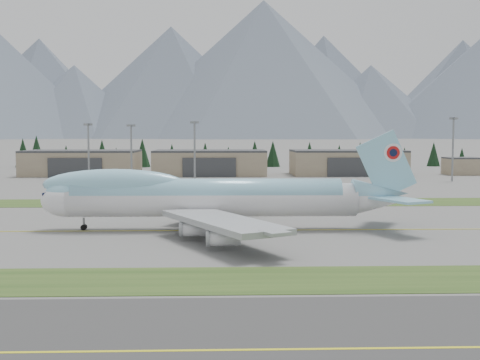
{
  "coord_description": "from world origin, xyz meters",
  "views": [
    {
      "loc": [
        -10.08,
        -110.82,
        18.08
      ],
      "look_at": [
        -6.03,
        18.45,
        8.0
      ],
      "focal_mm": 45.0,
      "sensor_mm": 36.0,
      "label": 1
    }
  ],
  "objects_px": {
    "hangar_center": "(210,163)",
    "service_vehicle_c": "(378,179)",
    "service_vehicle_b": "(319,182)",
    "hangar_right": "(347,162)",
    "hangar_left": "(82,163)",
    "boeing_747_freighter": "(209,197)",
    "service_vehicle_a": "(149,179)"
  },
  "relations": [
    {
      "from": "hangar_center",
      "to": "service_vehicle_c",
      "type": "distance_m",
      "value": 72.07
    },
    {
      "from": "service_vehicle_b",
      "to": "hangar_right",
      "type": "bearing_deg",
      "value": -31.57
    },
    {
      "from": "hangar_left",
      "to": "hangar_center",
      "type": "bearing_deg",
      "value": 0.0
    },
    {
      "from": "boeing_747_freighter",
      "to": "hangar_center",
      "type": "height_order",
      "value": "boeing_747_freighter"
    },
    {
      "from": "boeing_747_freighter",
      "to": "service_vehicle_c",
      "type": "xyz_separation_m",
      "value": [
        64.09,
        121.59,
        -6.19
      ]
    },
    {
      "from": "boeing_747_freighter",
      "to": "hangar_right",
      "type": "relative_size",
      "value": 1.47
    },
    {
      "from": "hangar_left",
      "to": "hangar_center",
      "type": "relative_size",
      "value": 1.0
    },
    {
      "from": "boeing_747_freighter",
      "to": "hangar_left",
      "type": "distance_m",
      "value": 159.33
    },
    {
      "from": "boeing_747_freighter",
      "to": "service_vehicle_a",
      "type": "xyz_separation_m",
      "value": [
        -26.42,
        128.53,
        -6.19
      ]
    },
    {
      "from": "hangar_center",
      "to": "service_vehicle_a",
      "type": "height_order",
      "value": "hangar_center"
    },
    {
      "from": "service_vehicle_a",
      "to": "service_vehicle_c",
      "type": "bearing_deg",
      "value": -9.96
    },
    {
      "from": "hangar_center",
      "to": "service_vehicle_a",
      "type": "distance_m",
      "value": 31.66
    },
    {
      "from": "service_vehicle_a",
      "to": "hangar_center",
      "type": "bearing_deg",
      "value": 34.43
    },
    {
      "from": "hangar_left",
      "to": "service_vehicle_c",
      "type": "distance_m",
      "value": 124.69
    },
    {
      "from": "service_vehicle_a",
      "to": "service_vehicle_b",
      "type": "distance_m",
      "value": 68.33
    },
    {
      "from": "boeing_747_freighter",
      "to": "service_vehicle_c",
      "type": "bearing_deg",
      "value": 62.62
    },
    {
      "from": "service_vehicle_b",
      "to": "hangar_left",
      "type": "bearing_deg",
      "value": 59.71
    },
    {
      "from": "boeing_747_freighter",
      "to": "service_vehicle_a",
      "type": "bearing_deg",
      "value": 102.03
    },
    {
      "from": "service_vehicle_a",
      "to": "service_vehicle_c",
      "type": "height_order",
      "value": "service_vehicle_a"
    },
    {
      "from": "boeing_747_freighter",
      "to": "hangar_right",
      "type": "distance_m",
      "value": 159.32
    },
    {
      "from": "hangar_left",
      "to": "hangar_center",
      "type": "distance_m",
      "value": 55.0
    },
    {
      "from": "service_vehicle_a",
      "to": "service_vehicle_c",
      "type": "relative_size",
      "value": 0.85
    },
    {
      "from": "boeing_747_freighter",
      "to": "service_vehicle_c",
      "type": "height_order",
      "value": "boeing_747_freighter"
    },
    {
      "from": "hangar_left",
      "to": "service_vehicle_b",
      "type": "relative_size",
      "value": 11.84
    },
    {
      "from": "hangar_right",
      "to": "service_vehicle_c",
      "type": "relative_size",
      "value": 12.34
    },
    {
      "from": "service_vehicle_b",
      "to": "hangar_center",
      "type": "bearing_deg",
      "value": 37.75
    },
    {
      "from": "service_vehicle_a",
      "to": "service_vehicle_b",
      "type": "relative_size",
      "value": 0.82
    },
    {
      "from": "hangar_left",
      "to": "service_vehicle_a",
      "type": "bearing_deg",
      "value": -32.82
    },
    {
      "from": "boeing_747_freighter",
      "to": "hangar_center",
      "type": "xyz_separation_m",
      "value": [
        -2.52,
        148.58,
        -0.8
      ]
    },
    {
      "from": "hangar_right",
      "to": "service_vehicle_b",
      "type": "xyz_separation_m",
      "value": [
        -19.01,
        -41.45,
        -5.39
      ]
    },
    {
      "from": "hangar_right",
      "to": "service_vehicle_c",
      "type": "height_order",
      "value": "hangar_right"
    },
    {
      "from": "boeing_747_freighter",
      "to": "hangar_right",
      "type": "height_order",
      "value": "boeing_747_freighter"
    }
  ]
}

